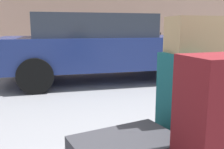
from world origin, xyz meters
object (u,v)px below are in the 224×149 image
object	(u,v)px
suitcase_teal_stacked_top	(190,101)
bollard_kerb_near	(141,54)
parked_car	(101,46)
bicycle_leaning	(150,48)
bollard_kerb_mid	(180,52)
duffel_bag_tan_topmost_pile	(194,35)
bollard_kerb_far	(216,50)
suitcase_maroon_center	(217,130)

from	to	relation	value
suitcase_teal_stacked_top	bollard_kerb_near	xyz separation A→B (m)	(2.72, 5.87, -0.35)
parked_car	bicycle_leaning	distance (m)	4.65
bollard_kerb_near	bollard_kerb_mid	xyz separation A→B (m)	(1.52, 0.00, 0.00)
suitcase_teal_stacked_top	bicycle_leaning	xyz separation A→B (m)	(3.83, 7.22, -0.29)
duffel_bag_tan_topmost_pile	bollard_kerb_mid	xyz separation A→B (m)	(4.23, 5.87, -0.79)
parked_car	bollard_kerb_near	bearing A→B (deg)	44.51
duffel_bag_tan_topmost_pile	suitcase_teal_stacked_top	bearing A→B (deg)	0.00
parked_car	bollard_kerb_far	bearing A→B (deg)	21.33
duffel_bag_tan_topmost_pile	bollard_kerb_near	xyz separation A→B (m)	(2.72, 5.87, -0.79)
duffel_bag_tan_topmost_pile	parked_car	world-z (taller)	parked_car
parked_car	bollard_kerb_mid	xyz separation A→B (m)	(3.57, 2.02, -0.45)
suitcase_teal_stacked_top	duffel_bag_tan_topmost_pile	xyz separation A→B (m)	(0.00, 0.00, 0.44)
bollard_kerb_far	bollard_kerb_near	bearing A→B (deg)	180.00
parked_car	bollard_kerb_near	xyz separation A→B (m)	(2.06, 2.02, -0.45)
suitcase_teal_stacked_top	suitcase_maroon_center	bearing A→B (deg)	-120.44
bicycle_leaning	bollard_kerb_far	bearing A→B (deg)	-34.02
duffel_bag_tan_topmost_pile	parked_car	xyz separation A→B (m)	(0.66, 3.84, -0.35)
duffel_bag_tan_topmost_pile	bollard_kerb_mid	size ratio (longest dim) A/B	0.51
suitcase_teal_stacked_top	bollard_kerb_near	distance (m)	6.48
suitcase_teal_stacked_top	bollard_kerb_far	world-z (taller)	suitcase_teal_stacked_top
bicycle_leaning	bollard_kerb_mid	bearing A→B (deg)	-73.53
duffel_bag_tan_topmost_pile	bicycle_leaning	size ratio (longest dim) A/B	0.18
bicycle_leaning	bollard_kerb_mid	world-z (taller)	bicycle_leaning
parked_car	duffel_bag_tan_topmost_pile	bearing A→B (deg)	-99.74
suitcase_teal_stacked_top	parked_car	size ratio (longest dim) A/B	0.15
parked_car	bicycle_leaning	xyz separation A→B (m)	(3.17, 3.38, -0.39)
suitcase_maroon_center	duffel_bag_tan_topmost_pile	distance (m)	0.67
suitcase_teal_stacked_top	bicycle_leaning	distance (m)	8.18
suitcase_teal_stacked_top	duffel_bag_tan_topmost_pile	world-z (taller)	duffel_bag_tan_topmost_pile
bollard_kerb_mid	bollard_kerb_far	xyz separation A→B (m)	(1.61, 0.00, 0.00)
bicycle_leaning	bollard_kerb_mid	distance (m)	1.42
bicycle_leaning	bollard_kerb_near	xyz separation A→B (m)	(-1.11, -1.36, -0.06)
suitcase_maroon_center	bollard_kerb_mid	size ratio (longest dim) A/B	1.11
duffel_bag_tan_topmost_pile	bollard_kerb_near	size ratio (longest dim) A/B	0.51
bollard_kerb_mid	bollard_kerb_far	world-z (taller)	same
suitcase_maroon_center	bollard_kerb_mid	xyz separation A→B (m)	(4.45, 6.34, -0.37)
suitcase_teal_stacked_top	parked_car	bearing A→B (deg)	74.97
bollard_kerb_far	suitcase_maroon_center	bearing A→B (deg)	-133.73
bicycle_leaning	bollard_kerb_far	distance (m)	2.42
suitcase_teal_stacked_top	bollard_kerb_far	distance (m)	8.29
suitcase_maroon_center	bicycle_leaning	bearing A→B (deg)	64.85
duffel_bag_tan_topmost_pile	parked_car	size ratio (longest dim) A/B	0.07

